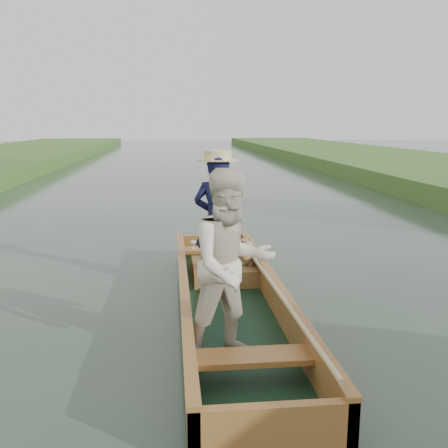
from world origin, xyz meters
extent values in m
plane|color=#283D30|center=(0.00, 0.00, 0.00)|extent=(120.00, 120.00, 0.00)
cube|color=black|center=(0.00, 0.00, 0.04)|extent=(1.10, 5.00, 0.08)
cube|color=#9A622F|center=(-0.51, 0.00, 0.24)|extent=(0.08, 5.00, 0.32)
cube|color=#9A622F|center=(0.51, 0.00, 0.24)|extent=(0.08, 5.00, 0.32)
cube|color=#9A622F|center=(0.00, 2.46, 0.24)|extent=(1.10, 0.08, 0.32)
cube|color=#9A622F|center=(0.00, -2.46, 0.24)|extent=(1.10, 0.08, 0.32)
cube|color=#9A622F|center=(-0.51, 0.00, 0.42)|extent=(0.10, 5.00, 0.04)
cube|color=#9A622F|center=(0.51, 0.00, 0.42)|extent=(0.10, 5.00, 0.04)
cube|color=#9A622F|center=(0.00, 1.90, 0.30)|extent=(0.94, 0.30, 0.05)
cube|color=#9A622F|center=(0.00, -1.60, 0.30)|extent=(0.94, 0.30, 0.05)
imported|color=#101234|center=(-0.05, 0.83, 0.93)|extent=(0.72, 0.59, 1.70)
cylinder|color=beige|center=(-0.05, 0.83, 1.74)|extent=(0.52, 0.52, 0.12)
imported|color=beige|center=(-0.11, -1.13, 0.93)|extent=(0.99, 0.88, 1.70)
cube|color=#965730|center=(0.06, 1.16, 0.19)|extent=(0.85, 0.90, 0.22)
sphere|color=tan|center=(0.35, 1.06, 0.41)|extent=(0.21, 0.21, 0.21)
sphere|color=tan|center=(0.35, 1.05, 0.57)|extent=(0.15, 0.15, 0.15)
sphere|color=tan|center=(0.30, 1.05, 0.63)|extent=(0.06, 0.06, 0.06)
sphere|color=tan|center=(0.41, 1.05, 0.63)|extent=(0.06, 0.06, 0.06)
sphere|color=tan|center=(0.35, 0.99, 0.55)|extent=(0.06, 0.06, 0.06)
sphere|color=tan|center=(0.26, 1.04, 0.44)|extent=(0.07, 0.07, 0.07)
sphere|color=tan|center=(0.44, 1.04, 0.44)|extent=(0.07, 0.07, 0.07)
sphere|color=tan|center=(0.30, 1.03, 0.33)|extent=(0.08, 0.08, 0.08)
sphere|color=tan|center=(0.40, 1.03, 0.33)|extent=(0.08, 0.08, 0.08)
cylinder|color=silver|center=(-0.32, 1.90, 0.33)|extent=(0.07, 0.07, 0.01)
cylinder|color=silver|center=(-0.32, 1.90, 0.37)|extent=(0.01, 0.01, 0.08)
ellipsoid|color=silver|center=(-0.32, 1.90, 0.43)|extent=(0.09, 0.09, 0.05)
cylinder|color=tan|center=(0.43, -0.32, 0.46)|extent=(0.04, 4.31, 0.19)
camera|label=1|loc=(-0.62, -5.27, 2.14)|focal=40.00mm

